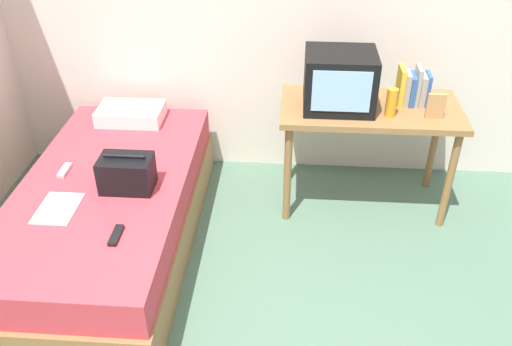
{
  "coord_description": "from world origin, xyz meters",
  "views": [
    {
      "loc": [
        0.11,
        -1.71,
        2.31
      ],
      "look_at": [
        -0.08,
        1.04,
        0.5
      ],
      "focal_mm": 38.02,
      "sensor_mm": 36.0,
      "label": 1
    }
  ],
  "objects_px": {
    "desk": "(369,119)",
    "tv": "(340,80)",
    "bed": "(110,215)",
    "water_bottle": "(391,103)",
    "handbag": "(127,173)",
    "remote_dark": "(116,235)",
    "picture_frame": "(436,106)",
    "book_row": "(412,87)",
    "magazine": "(58,208)",
    "remote_silver": "(65,170)",
    "pillow": "(131,114)"
  },
  "relations": [
    {
      "from": "tv",
      "to": "magazine",
      "type": "relative_size",
      "value": 1.52
    },
    {
      "from": "book_row",
      "to": "magazine",
      "type": "distance_m",
      "value": 2.28
    },
    {
      "from": "handbag",
      "to": "magazine",
      "type": "xyz_separation_m",
      "value": [
        -0.34,
        -0.23,
        -0.1
      ]
    },
    {
      "from": "tv",
      "to": "book_row",
      "type": "height_order",
      "value": "tv"
    },
    {
      "from": "desk",
      "to": "handbag",
      "type": "xyz_separation_m",
      "value": [
        -1.44,
        -0.67,
        -0.05
      ]
    },
    {
      "from": "water_bottle",
      "to": "magazine",
      "type": "xyz_separation_m",
      "value": [
        -1.88,
        -0.77,
        -0.34
      ]
    },
    {
      "from": "water_bottle",
      "to": "remote_dark",
      "type": "xyz_separation_m",
      "value": [
        -1.49,
        -0.98,
        -0.33
      ]
    },
    {
      "from": "bed",
      "to": "magazine",
      "type": "bearing_deg",
      "value": -119.14
    },
    {
      "from": "bed",
      "to": "handbag",
      "type": "bearing_deg",
      "value": -20.06
    },
    {
      "from": "water_bottle",
      "to": "remote_silver",
      "type": "relative_size",
      "value": 1.25
    },
    {
      "from": "bed",
      "to": "book_row",
      "type": "bearing_deg",
      "value": 19.75
    },
    {
      "from": "tv",
      "to": "bed",
      "type": "bearing_deg",
      "value": -157.17
    },
    {
      "from": "water_bottle",
      "to": "remote_dark",
      "type": "bearing_deg",
      "value": -146.51
    },
    {
      "from": "handbag",
      "to": "picture_frame",
      "type": "bearing_deg",
      "value": 16.37
    },
    {
      "from": "desk",
      "to": "book_row",
      "type": "relative_size",
      "value": 4.66
    },
    {
      "from": "tv",
      "to": "remote_silver",
      "type": "xyz_separation_m",
      "value": [
        -1.66,
        -0.51,
        -0.42
      ]
    },
    {
      "from": "remote_dark",
      "to": "desk",
      "type": "bearing_deg",
      "value": 38.79
    },
    {
      "from": "book_row",
      "to": "magazine",
      "type": "relative_size",
      "value": 0.86
    },
    {
      "from": "desk",
      "to": "pillow",
      "type": "xyz_separation_m",
      "value": [
        -1.65,
        0.16,
        -0.1
      ]
    },
    {
      "from": "tv",
      "to": "magazine",
      "type": "height_order",
      "value": "tv"
    },
    {
      "from": "bed",
      "to": "water_bottle",
      "type": "xyz_separation_m",
      "value": [
        1.71,
        0.48,
        0.6
      ]
    },
    {
      "from": "bed",
      "to": "remote_dark",
      "type": "bearing_deg",
      "value": -65.86
    },
    {
      "from": "picture_frame",
      "to": "remote_silver",
      "type": "relative_size",
      "value": 1.12
    },
    {
      "from": "magazine",
      "to": "handbag",
      "type": "bearing_deg",
      "value": 34.46
    },
    {
      "from": "remote_silver",
      "to": "picture_frame",
      "type": "bearing_deg",
      "value": 9.95
    },
    {
      "from": "water_bottle",
      "to": "remote_dark",
      "type": "height_order",
      "value": "water_bottle"
    },
    {
      "from": "tv",
      "to": "magazine",
      "type": "xyz_separation_m",
      "value": [
        -1.56,
        -0.88,
        -0.43
      ]
    },
    {
      "from": "tv",
      "to": "magazine",
      "type": "distance_m",
      "value": 1.84
    },
    {
      "from": "desk",
      "to": "tv",
      "type": "bearing_deg",
      "value": -174.36
    },
    {
      "from": "bed",
      "to": "remote_silver",
      "type": "relative_size",
      "value": 13.89
    },
    {
      "from": "magazine",
      "to": "remote_dark",
      "type": "xyz_separation_m",
      "value": [
        0.39,
        -0.21,
        0.01
      ]
    },
    {
      "from": "pillow",
      "to": "remote_dark",
      "type": "bearing_deg",
      "value": -78.49
    },
    {
      "from": "picture_frame",
      "to": "water_bottle",
      "type": "bearing_deg",
      "value": 177.82
    },
    {
      "from": "water_bottle",
      "to": "handbag",
      "type": "xyz_separation_m",
      "value": [
        -1.54,
        -0.54,
        -0.24
      ]
    },
    {
      "from": "picture_frame",
      "to": "magazine",
      "type": "distance_m",
      "value": 2.3
    },
    {
      "from": "bed",
      "to": "desk",
      "type": "relative_size",
      "value": 1.72
    },
    {
      "from": "desk",
      "to": "water_bottle",
      "type": "distance_m",
      "value": 0.25
    },
    {
      "from": "book_row",
      "to": "remote_silver",
      "type": "height_order",
      "value": "book_row"
    },
    {
      "from": "bed",
      "to": "desk",
      "type": "distance_m",
      "value": 1.77
    },
    {
      "from": "tv",
      "to": "handbag",
      "type": "relative_size",
      "value": 1.47
    },
    {
      "from": "tv",
      "to": "water_bottle",
      "type": "distance_m",
      "value": 0.35
    },
    {
      "from": "picture_frame",
      "to": "remote_dark",
      "type": "height_order",
      "value": "picture_frame"
    },
    {
      "from": "handbag",
      "to": "remote_dark",
      "type": "bearing_deg",
      "value": -83.01
    },
    {
      "from": "picture_frame",
      "to": "pillow",
      "type": "relative_size",
      "value": 0.36
    },
    {
      "from": "desk",
      "to": "handbag",
      "type": "height_order",
      "value": "desk"
    },
    {
      "from": "desk",
      "to": "remote_dark",
      "type": "bearing_deg",
      "value": -141.21
    },
    {
      "from": "remote_dark",
      "to": "remote_silver",
      "type": "height_order",
      "value": "same"
    },
    {
      "from": "tv",
      "to": "picture_frame",
      "type": "xyz_separation_m",
      "value": [
        0.59,
        -0.12,
        -0.1
      ]
    },
    {
      "from": "picture_frame",
      "to": "handbag",
      "type": "bearing_deg",
      "value": -163.63
    },
    {
      "from": "book_row",
      "to": "magazine",
      "type": "height_order",
      "value": "book_row"
    }
  ]
}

